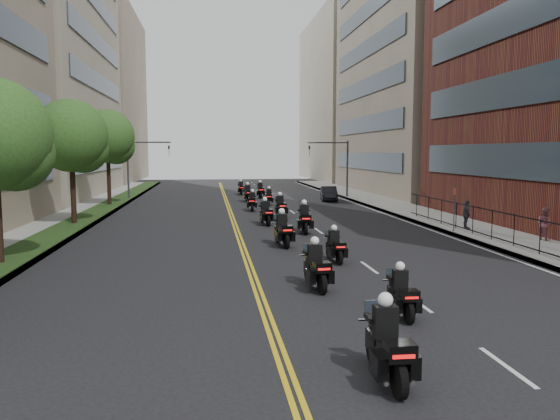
{
  "coord_description": "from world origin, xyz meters",
  "views": [
    {
      "loc": [
        -2.97,
        -10.38,
        4.52
      ],
      "look_at": [
        0.36,
        15.28,
        1.75
      ],
      "focal_mm": 35.0,
      "sensor_mm": 36.0,
      "label": 1
    }
  ],
  "objects_px": {
    "motorcycle_1": "(401,295)",
    "motorcycle_6": "(265,214)",
    "motorcycle_11": "(260,191)",
    "parked_sedan": "(329,194)",
    "motorcycle_10": "(248,194)",
    "pedestrian_c": "(466,214)",
    "motorcycle_0": "(387,347)",
    "motorcycle_2": "(316,268)",
    "motorcycle_5": "(304,220)",
    "motorcycle_12": "(241,189)",
    "motorcycle_3": "(335,247)",
    "motorcycle_7": "(280,207)",
    "pedestrian_b": "(545,224)",
    "motorcycle_4": "(282,231)",
    "motorcycle_8": "(252,202)",
    "motorcycle_9": "(269,198)"
  },
  "relations": [
    {
      "from": "motorcycle_8",
      "to": "pedestrian_c",
      "type": "height_order",
      "value": "pedestrian_c"
    },
    {
      "from": "motorcycle_3",
      "to": "motorcycle_11",
      "type": "relative_size",
      "value": 0.87
    },
    {
      "from": "motorcycle_1",
      "to": "motorcycle_11",
      "type": "distance_m",
      "value": 38.9
    },
    {
      "from": "motorcycle_11",
      "to": "parked_sedan",
      "type": "bearing_deg",
      "value": -30.51
    },
    {
      "from": "parked_sedan",
      "to": "motorcycle_2",
      "type": "bearing_deg",
      "value": -95.08
    },
    {
      "from": "pedestrian_b",
      "to": "motorcycle_7",
      "type": "bearing_deg",
      "value": 27.45
    },
    {
      "from": "motorcycle_5",
      "to": "pedestrian_b",
      "type": "distance_m",
      "value": 12.26
    },
    {
      "from": "motorcycle_1",
      "to": "motorcycle_0",
      "type": "bearing_deg",
      "value": -112.34
    },
    {
      "from": "motorcycle_10",
      "to": "parked_sedan",
      "type": "xyz_separation_m",
      "value": [
        7.53,
        0.17,
        -0.05
      ]
    },
    {
      "from": "motorcycle_4",
      "to": "motorcycle_8",
      "type": "height_order",
      "value": "motorcycle_4"
    },
    {
      "from": "motorcycle_1",
      "to": "motorcycle_6",
      "type": "distance_m",
      "value": 19.41
    },
    {
      "from": "pedestrian_b",
      "to": "motorcycle_1",
      "type": "bearing_deg",
      "value": 118.0
    },
    {
      "from": "motorcycle_1",
      "to": "motorcycle_9",
      "type": "distance_m",
      "value": 31.75
    },
    {
      "from": "motorcycle_9",
      "to": "motorcycle_7",
      "type": "bearing_deg",
      "value": -85.04
    },
    {
      "from": "motorcycle_10",
      "to": "motorcycle_3",
      "type": "bearing_deg",
      "value": -91.3
    },
    {
      "from": "motorcycle_9",
      "to": "motorcycle_5",
      "type": "bearing_deg",
      "value": -83.23
    },
    {
      "from": "motorcycle_3",
      "to": "parked_sedan",
      "type": "xyz_separation_m",
      "value": [
        5.89,
        27.73,
        0.05
      ]
    },
    {
      "from": "motorcycle_3",
      "to": "pedestrian_b",
      "type": "bearing_deg",
      "value": 12.29
    },
    {
      "from": "motorcycle_7",
      "to": "motorcycle_1",
      "type": "bearing_deg",
      "value": -91.85
    },
    {
      "from": "motorcycle_3",
      "to": "motorcycle_10",
      "type": "xyz_separation_m",
      "value": [
        -1.64,
        27.56,
        0.1
      ]
    },
    {
      "from": "motorcycle_0",
      "to": "motorcycle_7",
      "type": "bearing_deg",
      "value": 87.87
    },
    {
      "from": "motorcycle_5",
      "to": "motorcycle_1",
      "type": "bearing_deg",
      "value": -85.95
    },
    {
      "from": "motorcycle_11",
      "to": "motorcycle_12",
      "type": "xyz_separation_m",
      "value": [
        -1.64,
        4.43,
        -0.05
      ]
    },
    {
      "from": "motorcycle_6",
      "to": "motorcycle_8",
      "type": "height_order",
      "value": "motorcycle_6"
    },
    {
      "from": "motorcycle_1",
      "to": "motorcycle_5",
      "type": "xyz_separation_m",
      "value": [
        0.06,
        15.7,
        0.13
      ]
    },
    {
      "from": "motorcycle_2",
      "to": "motorcycle_5",
      "type": "xyz_separation_m",
      "value": [
        1.78,
        12.38,
        0.05
      ]
    },
    {
      "from": "motorcycle_12",
      "to": "motorcycle_11",
      "type": "bearing_deg",
      "value": -72.62
    },
    {
      "from": "motorcycle_8",
      "to": "motorcycle_10",
      "type": "bearing_deg",
      "value": 95.19
    },
    {
      "from": "motorcycle_7",
      "to": "pedestrian_b",
      "type": "distance_m",
      "value": 16.98
    },
    {
      "from": "motorcycle_4",
      "to": "motorcycle_11",
      "type": "relative_size",
      "value": 1.04
    },
    {
      "from": "pedestrian_c",
      "to": "motorcycle_0",
      "type": "bearing_deg",
      "value": 158.24
    },
    {
      "from": "motorcycle_0",
      "to": "motorcycle_3",
      "type": "xyz_separation_m",
      "value": [
        1.66,
        11.65,
        -0.09
      ]
    },
    {
      "from": "motorcycle_12",
      "to": "motorcycle_1",
      "type": "bearing_deg",
      "value": -90.43
    },
    {
      "from": "motorcycle_6",
      "to": "motorcycle_12",
      "type": "xyz_separation_m",
      "value": [
        -0.13,
        24.0,
        -0.04
      ]
    },
    {
      "from": "motorcycle_9",
      "to": "motorcycle_10",
      "type": "bearing_deg",
      "value": 120.46
    },
    {
      "from": "motorcycle_0",
      "to": "motorcycle_10",
      "type": "bearing_deg",
      "value": 90.85
    },
    {
      "from": "motorcycle_0",
      "to": "motorcycle_2",
      "type": "height_order",
      "value": "motorcycle_0"
    },
    {
      "from": "motorcycle_8",
      "to": "pedestrian_b",
      "type": "bearing_deg",
      "value": -44.97
    },
    {
      "from": "motorcycle_12",
      "to": "pedestrian_c",
      "type": "xyz_separation_m",
      "value": [
        11.17,
        -28.27,
        0.33
      ]
    },
    {
      "from": "motorcycle_9",
      "to": "motorcycle_12",
      "type": "height_order",
      "value": "motorcycle_12"
    },
    {
      "from": "pedestrian_c",
      "to": "motorcycle_5",
      "type": "bearing_deg",
      "value": 94.33
    },
    {
      "from": "motorcycle_3",
      "to": "pedestrian_c",
      "type": "bearing_deg",
      "value": 34.98
    },
    {
      "from": "pedestrian_b",
      "to": "motorcycle_9",
      "type": "bearing_deg",
      "value": 12.98
    },
    {
      "from": "motorcycle_4",
      "to": "motorcycle_10",
      "type": "xyz_separation_m",
      "value": [
        -0.01,
        23.55,
        -0.01
      ]
    },
    {
      "from": "motorcycle_4",
      "to": "motorcycle_9",
      "type": "bearing_deg",
      "value": 79.41
    },
    {
      "from": "motorcycle_11",
      "to": "pedestrian_c",
      "type": "relative_size",
      "value": 1.44
    },
    {
      "from": "parked_sedan",
      "to": "motorcycle_11",
      "type": "bearing_deg",
      "value": 157.53
    },
    {
      "from": "motorcycle_2",
      "to": "motorcycle_4",
      "type": "bearing_deg",
      "value": 85.29
    },
    {
      "from": "motorcycle_0",
      "to": "parked_sedan",
      "type": "relative_size",
      "value": 0.6
    },
    {
      "from": "motorcycle_1",
      "to": "motorcycle_4",
      "type": "relative_size",
      "value": 0.83
    }
  ]
}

